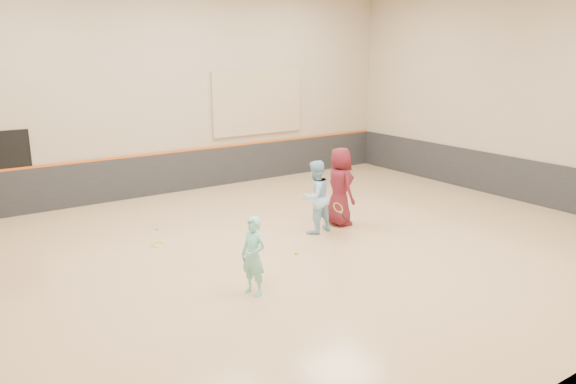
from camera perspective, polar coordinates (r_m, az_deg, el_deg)
room at (r=11.82m, az=0.51°, el=-2.08°), size 15.04×12.04×6.22m
wainscot_back at (r=16.96m, az=-11.13°, el=2.02°), size 14.90×0.04×1.20m
wainscot_right at (r=17.14m, az=21.45°, el=1.41°), size 0.04×11.90×1.20m
accent_stripe at (r=16.83m, az=-11.22°, el=4.07°), size 14.90×0.03×0.06m
acoustic_panel at (r=17.92m, az=-3.08°, el=9.08°), size 3.20×0.08×2.00m
doorway at (r=15.70m, az=-26.44°, el=1.63°), size 1.10×0.05×2.20m
girl at (r=9.74m, az=-3.53°, el=-6.51°), size 0.47×0.59×1.40m
instructor at (r=12.89m, az=2.77°, el=-0.51°), size 0.92×0.77×1.70m
young_man at (r=13.50m, az=5.30°, el=0.55°), size 0.72×1.00×1.89m
held_racket at (r=12.81m, az=5.12°, el=-1.59°), size 0.43×0.43×0.46m
spare_racket at (r=12.60m, az=-13.05°, el=-5.01°), size 0.67×0.67×0.12m
ball_under_racket at (r=11.74m, az=0.83°, el=-6.21°), size 0.07×0.07×0.07m
ball_in_hand at (r=13.40m, az=5.84°, el=1.60°), size 0.07×0.07×0.07m
ball_beside_spare at (r=13.62m, az=-13.18°, el=-3.65°), size 0.07×0.07×0.07m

